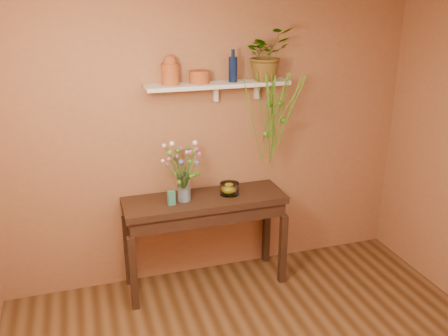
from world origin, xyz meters
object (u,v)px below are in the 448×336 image
object	(u,v)px
bouquet	(183,159)
glass_bowl	(230,189)
sideboard	(205,210)
spider_plant	(266,54)
blue_bottle	(233,69)
glass_vase	(184,190)
terracotta_jug	(170,71)

from	to	relation	value
bouquet	glass_bowl	world-z (taller)	bouquet
sideboard	glass_bowl	world-z (taller)	glass_bowl
sideboard	spider_plant	world-z (taller)	spider_plant
blue_bottle	glass_vase	bearing A→B (deg)	-165.06
terracotta_jug	bouquet	world-z (taller)	terracotta_jug
blue_bottle	glass_vase	world-z (taller)	blue_bottle
glass_vase	spider_plant	bearing A→B (deg)	10.49
terracotta_jug	glass_vase	xyz separation A→B (m)	(0.05, -0.17, -1.04)
blue_bottle	glass_vase	size ratio (longest dim) A/B	1.15
spider_plant	glass_vase	xyz separation A→B (m)	(-0.83, -0.15, -1.15)
glass_vase	glass_bowl	bearing A→B (deg)	2.10
terracotta_jug	blue_bottle	size ratio (longest dim) A/B	0.88
sideboard	spider_plant	size ratio (longest dim) A/B	3.24
blue_bottle	bouquet	distance (m)	0.91
terracotta_jug	spider_plant	xyz separation A→B (m)	(0.88, -0.02, 0.11)
spider_plant	glass_bowl	size ratio (longest dim) A/B	2.55
terracotta_jug	spider_plant	world-z (taller)	spider_plant
sideboard	blue_bottle	world-z (taller)	blue_bottle
bouquet	spider_plant	bearing A→B (deg)	10.16
spider_plant	terracotta_jug	bearing A→B (deg)	178.96
blue_bottle	spider_plant	distance (m)	0.34
glass_vase	blue_bottle	bearing A→B (deg)	14.94
glass_vase	glass_bowl	size ratio (longest dim) A/B	1.37
sideboard	glass_vase	xyz separation A→B (m)	(-0.19, -0.01, 0.24)
spider_plant	glass_vase	size ratio (longest dim) A/B	1.86
blue_bottle	spider_plant	bearing A→B (deg)	3.30
glass_vase	bouquet	size ratio (longest dim) A/B	0.54
spider_plant	blue_bottle	bearing A→B (deg)	-176.70
terracotta_jug	glass_bowl	bearing A→B (deg)	-17.31
terracotta_jug	blue_bottle	bearing A→B (deg)	-3.55
sideboard	terracotta_jug	bearing A→B (deg)	146.91
spider_plant	glass_bowl	bearing A→B (deg)	-160.56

